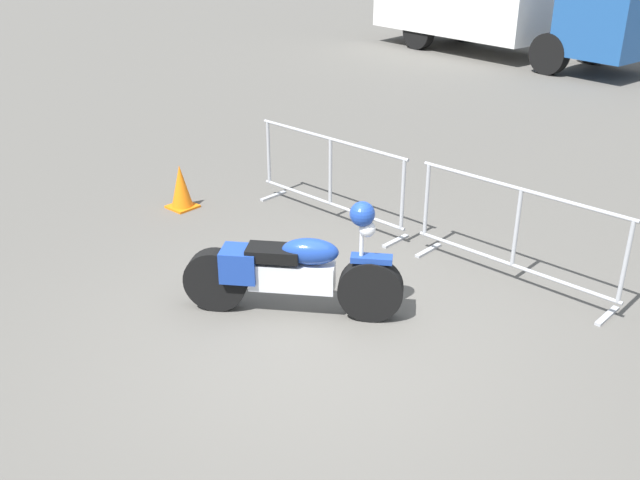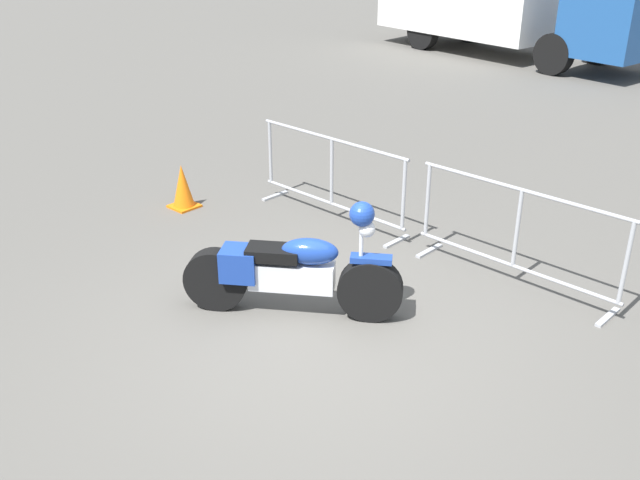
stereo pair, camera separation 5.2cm
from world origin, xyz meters
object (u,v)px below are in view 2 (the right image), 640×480
at_px(motorcycle, 292,271).
at_px(crowd_barrier_far, 516,235).
at_px(traffic_cone, 183,187).
at_px(crowd_barrier_near, 332,177).

distance_m(motorcycle, crowd_barrier_far, 2.38).
bearing_deg(traffic_cone, motorcycle, -17.99).
height_order(motorcycle, crowd_barrier_far, motorcycle).
bearing_deg(crowd_barrier_near, motorcycle, -57.58).
relative_size(crowd_barrier_near, traffic_cone, 3.99).
relative_size(crowd_barrier_far, traffic_cone, 3.99).
relative_size(crowd_barrier_near, crowd_barrier_far, 1.00).
bearing_deg(crowd_barrier_far, traffic_cone, -166.10).
xyz_separation_m(crowd_barrier_near, traffic_cone, (-1.68, -1.05, -0.27)).
height_order(crowd_barrier_far, traffic_cone, crowd_barrier_far).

